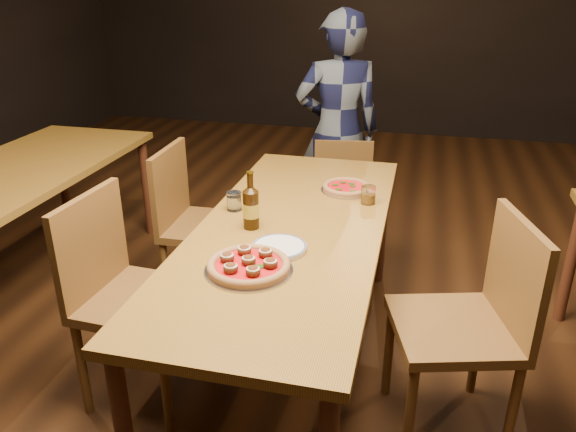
% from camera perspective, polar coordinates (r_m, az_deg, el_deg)
% --- Properties ---
extents(ground, '(9.00, 9.00, 0.00)m').
position_cam_1_polar(ground, '(2.86, 0.25, -14.83)').
color(ground, black).
extents(table_main, '(0.80, 2.00, 0.75)m').
position_cam_1_polar(table_main, '(2.49, 0.27, -2.53)').
color(table_main, brown).
rests_on(table_main, ground).
extents(table_left, '(0.80, 2.00, 0.75)m').
position_cam_1_polar(table_left, '(3.50, -26.64, 2.74)').
color(table_left, brown).
rests_on(table_left, ground).
extents(chair_main_nw, '(0.49, 0.49, 0.99)m').
position_cam_1_polar(chair_main_nw, '(2.50, -14.69, -8.15)').
color(chair_main_nw, brown).
rests_on(chair_main_nw, ground).
extents(chair_main_sw, '(0.46, 0.46, 0.95)m').
position_cam_1_polar(chair_main_sw, '(3.16, -8.14, -0.96)').
color(chair_main_sw, brown).
rests_on(chair_main_sw, ground).
extents(chair_main_e, '(0.57, 0.57, 0.99)m').
position_cam_1_polar(chair_main_e, '(2.34, 16.45, -10.72)').
color(chair_main_e, brown).
rests_on(chair_main_e, ground).
extents(chair_end, '(0.43, 0.43, 0.81)m').
position_cam_1_polar(chair_end, '(3.62, 5.55, 1.20)').
color(chair_end, brown).
rests_on(chair_end, ground).
extents(pizza_meatball, '(0.33, 0.33, 0.06)m').
position_cam_1_polar(pizza_meatball, '(2.10, -4.02, -4.98)').
color(pizza_meatball, '#B7B7BF').
rests_on(pizza_meatball, table_main).
extents(pizza_margherita, '(0.26, 0.26, 0.03)m').
position_cam_1_polar(pizza_margherita, '(2.88, 5.99, 2.89)').
color(pizza_margherita, '#B7B7BF').
rests_on(pizza_margherita, table_main).
extents(plate_stack, '(0.22, 0.22, 0.02)m').
position_cam_1_polar(plate_stack, '(2.25, -0.89, -3.25)').
color(plate_stack, white).
rests_on(plate_stack, table_main).
extents(beer_bottle, '(0.07, 0.07, 0.25)m').
position_cam_1_polar(beer_bottle, '(2.42, -3.79, 0.77)').
color(beer_bottle, black).
rests_on(beer_bottle, table_main).
extents(water_glass, '(0.07, 0.07, 0.09)m').
position_cam_1_polar(water_glass, '(2.63, -5.50, 1.52)').
color(water_glass, white).
rests_on(water_glass, table_main).
extents(amber_glass, '(0.07, 0.07, 0.09)m').
position_cam_1_polar(amber_glass, '(2.72, 8.15, 2.15)').
color(amber_glass, '#985E11').
rests_on(amber_glass, table_main).
extents(diner, '(0.67, 0.54, 1.58)m').
position_cam_1_polar(diner, '(3.81, 5.07, 8.49)').
color(diner, black).
rests_on(diner, ground).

